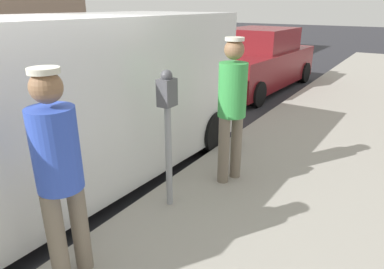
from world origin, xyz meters
The scene contains 6 objects.
ground_plane centered at (0.00, 0.00, 0.00)m, with size 80.00×80.00×0.00m, color #2D2D33.
parking_meter_near centered at (1.35, 0.78, 1.18)m, with size 0.14×0.18×1.52m.
pedestrian_in_green centered at (1.64, 1.67, 1.18)m, with size 0.34×0.35×1.78m.
pedestrian_in_blue centered at (1.34, -0.54, 1.15)m, with size 0.34×0.36×1.73m.
parked_van centered at (-0.15, 0.59, 1.15)m, with size 2.27×5.26×2.15m.
parked_sedan_ahead centered at (-0.35, 7.20, 0.75)m, with size 2.12×4.48×1.65m.
Camera 1 is at (3.38, -1.90, 2.28)m, focal length 31.99 mm.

